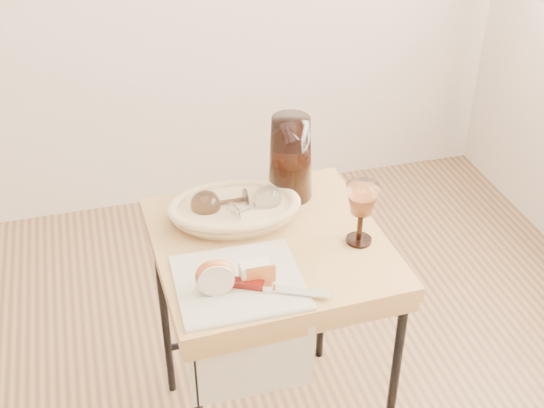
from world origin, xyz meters
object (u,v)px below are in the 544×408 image
object	(u,v)px
tea_towel	(239,281)
goblet_lying_b	(253,205)
side_table	(270,345)
bread_basket	(235,212)
goblet_lying_a	(223,202)
apple_half	(215,275)
pitcher	(290,158)
wine_goblet	(361,214)
table_knife	(272,286)

from	to	relation	value
tea_towel	goblet_lying_b	distance (m)	0.25
side_table	tea_towel	xyz separation A→B (m)	(-0.11, -0.14, 0.36)
bread_basket	goblet_lying_a	xyz separation A→B (m)	(-0.03, 0.01, 0.02)
bread_basket	apple_half	world-z (taller)	apple_half
goblet_lying_b	pitcher	size ratio (longest dim) A/B	0.45
pitcher	bread_basket	bearing A→B (deg)	-178.24
pitcher	wine_goblet	size ratio (longest dim) A/B	1.65
tea_towel	pitcher	size ratio (longest dim) A/B	1.06
wine_goblet	apple_half	size ratio (longest dim) A/B	1.87
wine_goblet	side_table	bearing A→B (deg)	163.28
goblet_lying_b	tea_towel	bearing A→B (deg)	-134.02
side_table	tea_towel	bearing A→B (deg)	-128.78
goblet_lying_a	apple_half	bearing A→B (deg)	74.37
tea_towel	wine_goblet	size ratio (longest dim) A/B	1.74
tea_towel	wine_goblet	xyz separation A→B (m)	(0.32, 0.08, 0.08)
wine_goblet	pitcher	bearing A→B (deg)	112.61
pitcher	table_knife	bearing A→B (deg)	-135.11
goblet_lying_b	bread_basket	bearing A→B (deg)	135.95
bread_basket	apple_half	distance (m)	0.28
goblet_lying_a	pitcher	distance (m)	0.22
goblet_lying_a	table_knife	size ratio (longest dim) A/B	0.51
bread_basket	apple_half	xyz separation A→B (m)	(-0.10, -0.26, 0.02)
goblet_lying_b	wine_goblet	world-z (taller)	wine_goblet
wine_goblet	table_knife	distance (m)	0.29
wine_goblet	goblet_lying_a	bearing A→B (deg)	148.61
side_table	goblet_lying_a	world-z (taller)	goblet_lying_a
goblet_lying_a	goblet_lying_b	size ratio (longest dim) A/B	1.03
tea_towel	goblet_lying_a	size ratio (longest dim) A/B	2.28
tea_towel	side_table	bearing A→B (deg)	52.06
tea_towel	pitcher	xyz separation A→B (m)	(0.22, 0.32, 0.11)
bread_basket	apple_half	size ratio (longest dim) A/B	3.42
side_table	wine_goblet	size ratio (longest dim) A/B	4.34
tea_towel	wine_goblet	distance (m)	0.34
goblet_lying_a	goblet_lying_b	distance (m)	0.08
tea_towel	table_knife	distance (m)	0.08
bread_basket	pitcher	bearing A→B (deg)	29.64
tea_towel	bread_basket	world-z (taller)	bread_basket
bread_basket	wine_goblet	xyz separation A→B (m)	(0.27, -0.17, 0.06)
table_knife	wine_goblet	bearing A→B (deg)	52.35
goblet_lying_b	table_knife	xyz separation A→B (m)	(-0.03, -0.28, -0.03)
pitcher	wine_goblet	xyz separation A→B (m)	(0.10, -0.25, -0.03)
tea_towel	goblet_lying_a	xyz separation A→B (m)	(0.02, 0.26, 0.05)
side_table	goblet_lying_b	size ratio (longest dim) A/B	5.87
goblet_lying_a	table_knife	bearing A→B (deg)	98.20
goblet_lying_b	wine_goblet	xyz separation A→B (m)	(0.23, -0.15, 0.03)
goblet_lying_b	wine_goblet	bearing A→B (deg)	-55.81
tea_towel	table_knife	world-z (taller)	table_knife
tea_towel	wine_goblet	world-z (taller)	wine_goblet
goblet_lying_a	tea_towel	bearing A→B (deg)	85.63
side_table	goblet_lying_a	bearing A→B (deg)	127.00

